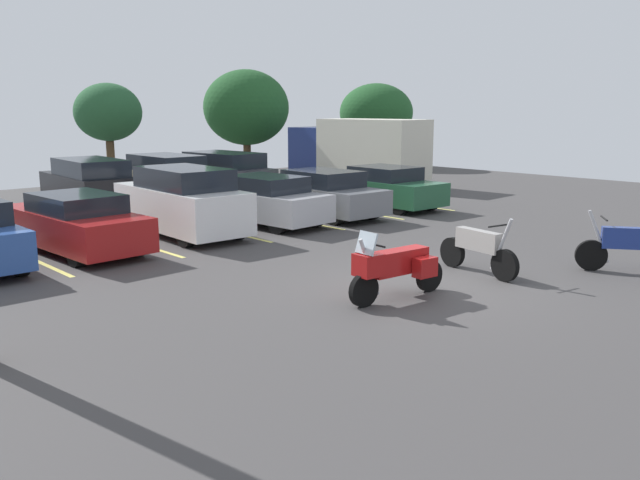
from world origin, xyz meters
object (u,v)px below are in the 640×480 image
(car_grey, at_px, (319,194))
(car_far_charcoal, at_px, (222,174))
(motorcycle_third, at_px, (627,247))
(car_far_black, at_px, (88,184))
(car_far_champagne, at_px, (162,179))
(motorcycle_second, at_px, (479,249))
(box_truck, at_px, (359,150))
(car_silver, at_px, (262,200))
(car_white, at_px, (182,202))
(car_green, at_px, (383,187))
(car_red, at_px, (75,223))
(motorcycle_touring, at_px, (395,267))

(car_grey, bearing_deg, car_far_charcoal, 85.77)
(motorcycle_third, xyz_separation_m, car_far_black, (-4.60, 16.46, 0.33))
(motorcycle_third, distance_m, car_far_champagne, 16.24)
(motorcycle_second, relative_size, box_truck, 0.31)
(car_silver, bearing_deg, car_white, 176.78)
(car_far_charcoal, height_order, box_truck, box_truck)
(car_green, distance_m, car_far_black, 10.22)
(motorcycle_third, xyz_separation_m, car_silver, (-2.07, 9.98, 0.18))
(car_silver, bearing_deg, car_far_black, 111.41)
(car_red, xyz_separation_m, car_far_charcoal, (8.51, 6.05, 0.18))
(car_grey, bearing_deg, motorcycle_touring, -124.58)
(car_grey, bearing_deg, car_silver, 179.83)
(car_white, xyz_separation_m, car_far_champagne, (2.80, 5.99, -0.04))
(car_silver, xyz_separation_m, box_truck, (9.79, 5.41, 0.85))
(motorcycle_second, bearing_deg, car_far_charcoal, 77.21)
(car_red, relative_size, car_silver, 1.06)
(car_silver, bearing_deg, car_green, -1.75)
(car_far_champagne, bearing_deg, car_white, -115.07)
(motorcycle_second, bearing_deg, car_white, 105.73)
(car_green, bearing_deg, motorcycle_touring, -137.03)
(motorcycle_third, xyz_separation_m, car_white, (-4.74, 10.13, 0.37))
(motorcycle_third, height_order, car_far_charcoal, car_far_charcoal)
(car_red, height_order, car_white, car_white)
(motorcycle_touring, xyz_separation_m, motorcycle_third, (5.22, -2.01, -0.07))
(motorcycle_touring, xyz_separation_m, car_white, (0.48, 8.12, 0.30))
(car_white, xyz_separation_m, car_grey, (5.01, -0.16, -0.19))
(car_silver, relative_size, car_far_champagne, 0.97)
(car_red, relative_size, car_far_charcoal, 1.02)
(motorcycle_third, relative_size, car_far_champagne, 0.38)
(car_far_black, bearing_deg, car_far_champagne, -7.27)
(car_far_charcoal, bearing_deg, motorcycle_second, -102.79)
(car_far_champagne, bearing_deg, car_grey, -70.23)
(motorcycle_touring, height_order, car_green, car_green)
(motorcycle_touring, height_order, car_grey, car_grey)
(car_white, height_order, car_far_black, car_white)
(motorcycle_touring, xyz_separation_m, car_far_champagne, (3.28, 14.11, 0.26))
(car_white, distance_m, car_green, 7.91)
(box_truck, bearing_deg, car_far_charcoal, 173.91)
(car_white, relative_size, car_far_charcoal, 1.00)
(car_red, bearing_deg, car_white, 0.94)
(motorcycle_touring, distance_m, car_grey, 9.67)
(car_silver, xyz_separation_m, car_far_charcoal, (2.79, 6.15, 0.15))
(car_silver, distance_m, car_far_charcoal, 6.76)
(motorcycle_touring, xyz_separation_m, car_red, (-2.56, 8.07, 0.08))
(car_silver, distance_m, car_far_champagne, 6.14)
(motorcycle_second, height_order, car_far_charcoal, car_far_charcoal)
(motorcycle_touring, height_order, car_white, car_white)
(car_white, height_order, car_green, car_white)
(car_far_charcoal, bearing_deg, car_red, -144.56)
(car_far_black, bearing_deg, car_red, -116.45)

